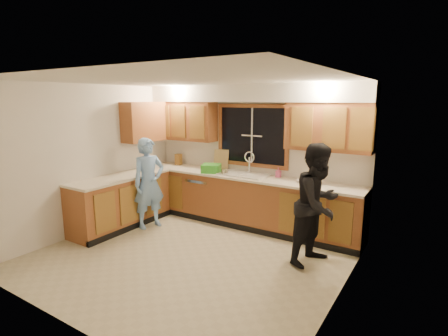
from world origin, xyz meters
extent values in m
plane|color=#C4B997|center=(0.00, 0.00, 0.00)|extent=(4.20, 4.20, 0.00)
plane|color=silver|center=(0.00, 0.00, 2.50)|extent=(4.20, 4.20, 0.00)
plane|color=silver|center=(0.00, 1.90, 1.25)|extent=(4.20, 0.00, 4.20)
plane|color=silver|center=(-2.10, 0.00, 1.25)|extent=(0.00, 3.80, 3.80)
plane|color=silver|center=(2.10, 0.00, 1.25)|extent=(0.00, 3.80, 3.80)
cube|color=brown|center=(0.00, 1.60, 0.44)|extent=(4.20, 0.60, 0.88)
cube|color=brown|center=(-1.80, 0.35, 0.44)|extent=(0.60, 1.90, 0.88)
cube|color=#EFE3C9|center=(0.00, 1.58, 0.90)|extent=(4.20, 0.63, 0.04)
cube|color=#EFE3C9|center=(-1.79, 0.35, 0.90)|extent=(0.63, 1.90, 0.04)
cube|color=brown|center=(-1.43, 1.73, 1.83)|extent=(1.35, 0.33, 0.75)
cube|color=brown|center=(1.43, 1.73, 1.83)|extent=(1.35, 0.33, 0.75)
cube|color=brown|center=(-1.94, 1.12, 1.83)|extent=(0.33, 0.90, 0.75)
cube|color=silver|center=(0.00, 1.72, 2.35)|extent=(4.20, 0.35, 0.30)
cube|color=black|center=(0.00, 1.90, 1.60)|extent=(1.30, 0.01, 1.00)
cube|color=brown|center=(0.00, 1.89, 2.14)|extent=(1.44, 0.03, 0.07)
cube|color=brown|center=(0.00, 1.89, 1.07)|extent=(1.44, 0.03, 0.07)
cube|color=brown|center=(-0.69, 1.89, 1.60)|extent=(0.07, 0.03, 1.00)
cube|color=brown|center=(0.69, 1.89, 1.60)|extent=(0.07, 0.03, 1.00)
cube|color=silver|center=(0.00, 1.60, 0.93)|extent=(0.86, 0.52, 0.03)
cube|color=silver|center=(-0.21, 1.60, 0.84)|extent=(0.38, 0.42, 0.18)
cube|color=silver|center=(0.21, 1.60, 0.84)|extent=(0.38, 0.42, 0.18)
cylinder|color=silver|center=(0.00, 1.80, 1.08)|extent=(0.04, 0.04, 0.28)
torus|color=silver|center=(0.00, 1.80, 1.22)|extent=(0.21, 0.03, 0.21)
cube|color=silver|center=(-0.85, 1.59, 0.41)|extent=(0.60, 0.56, 0.82)
cube|color=silver|center=(-1.80, -0.22, 0.45)|extent=(0.58, 0.75, 0.90)
imported|color=#7BAAE8|center=(-1.35, 0.60, 0.80)|extent=(0.56, 0.68, 1.60)
imported|color=black|center=(1.59, 0.82, 0.84)|extent=(0.85, 0.97, 1.68)
cube|color=olive|center=(-1.64, 1.76, 1.03)|extent=(0.13, 0.11, 0.22)
cube|color=tan|center=(-0.62, 1.82, 1.11)|extent=(0.30, 0.16, 0.38)
cube|color=green|center=(-0.63, 1.48, 1.00)|extent=(0.42, 0.41, 0.15)
imported|color=#E6578F|center=(0.59, 1.77, 1.01)|extent=(0.08, 0.08, 0.17)
imported|color=silver|center=(1.10, 1.59, 0.95)|extent=(0.26, 0.26, 0.05)
cylinder|color=#B9AB8E|center=(-0.31, 1.39, 0.98)|extent=(0.06, 0.06, 0.11)
cylinder|color=#B9AB8E|center=(-0.29, 1.48, 0.98)|extent=(0.06, 0.06, 0.11)
camera|label=1|loc=(2.97, -3.72, 2.24)|focal=28.00mm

